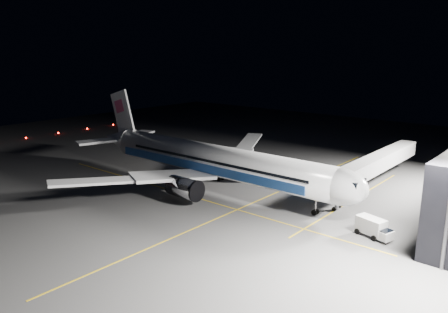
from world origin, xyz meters
TOP-DOWN VIEW (x-y plane):
  - ground at (0.00, 0.00)m, footprint 200.00×200.00m
  - guide_line_main at (10.00, 0.00)m, footprint 0.25×80.00m
  - guide_line_cross at (0.00, -6.00)m, footprint 70.00×0.25m
  - guide_line_side at (22.00, 10.00)m, footprint 0.25×40.00m
  - airliner at (-1.08, 0.00)m, footprint 61.48×54.22m
  - jet_bridge at (22.00, 18.06)m, footprint 3.60×34.40m
  - taxiway_lights at (-72.00, 0.00)m, footprint 0.44×60.44m
  - service_truck at (30.48, -2.33)m, footprint 5.40×3.34m
  - baggage_tug at (-4.71, 22.00)m, footprint 2.65×2.44m
  - safety_cone_a at (0.56, 11.28)m, footprint 0.38×0.38m
  - safety_cone_b at (6.00, 9.65)m, footprint 0.43×0.43m
  - safety_cone_c at (0.01, 14.00)m, footprint 0.36×0.36m

SIDE VIEW (x-z plane):
  - ground at x=0.00m, z-range 0.00..0.00m
  - guide_line_main at x=10.00m, z-range 0.00..0.01m
  - guide_line_cross at x=0.00m, z-range 0.00..0.01m
  - guide_line_side at x=22.00m, z-range 0.00..0.01m
  - taxiway_lights at x=-72.00m, z-range 0.00..0.44m
  - safety_cone_c at x=0.01m, z-range 0.00..0.55m
  - safety_cone_a at x=0.56m, z-range 0.00..0.57m
  - safety_cone_b at x=6.00m, z-range 0.00..0.65m
  - baggage_tug at x=-4.71m, z-range -0.06..1.50m
  - service_truck at x=30.48m, z-range 0.09..2.68m
  - jet_bridge at x=22.00m, z-range 1.43..7.73m
  - airliner at x=-1.08m, z-range -3.16..13.48m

